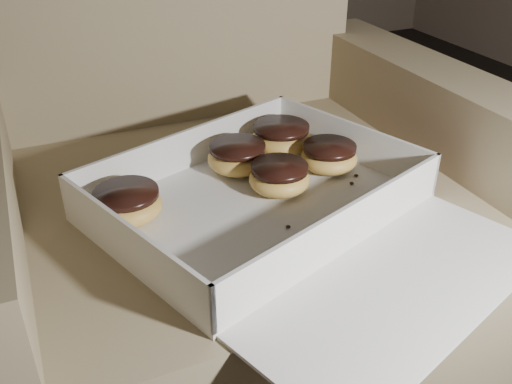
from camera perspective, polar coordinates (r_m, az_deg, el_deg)
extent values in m
cube|color=#837154|center=(1.04, -2.10, -8.60)|extent=(0.71, 0.71, 0.41)
cube|color=#837154|center=(0.96, -24.26, -10.37)|extent=(0.12, 0.71, 0.55)
cube|color=#837154|center=(1.17, 15.56, -0.96)|extent=(0.12, 0.71, 0.55)
cube|color=silver|center=(0.85, 0.00, -1.40)|extent=(0.53, 0.46, 0.01)
cube|color=silver|center=(0.94, -6.85, 4.31)|extent=(0.42, 0.16, 0.07)
cube|color=silver|center=(0.74, 8.74, -3.74)|extent=(0.42, 0.16, 0.07)
cube|color=silver|center=(0.72, -12.70, -5.13)|extent=(0.12, 0.31, 0.07)
cube|color=silver|center=(0.97, 9.34, 5.11)|extent=(0.12, 0.31, 0.07)
cube|color=#CB5177|center=(0.98, 9.51, 5.18)|extent=(0.11, 0.30, 0.06)
cube|color=silver|center=(0.72, 14.44, -9.29)|extent=(0.47, 0.32, 0.01)
ellipsoid|color=#E5B450|center=(0.93, 7.31, 3.38)|extent=(0.09, 0.09, 0.04)
cylinder|color=black|center=(0.92, 7.38, 4.45)|extent=(0.09, 0.09, 0.01)
ellipsoid|color=#E5B450|center=(0.81, -12.73, -1.37)|extent=(0.10, 0.10, 0.05)
cylinder|color=black|center=(0.80, -12.89, -0.13)|extent=(0.09, 0.09, 0.01)
ellipsoid|color=#E5B450|center=(0.99, 2.53, 5.32)|extent=(0.10, 0.10, 0.05)
cylinder|color=black|center=(0.98, 2.56, 6.46)|extent=(0.10, 0.10, 0.01)
ellipsoid|color=#E5B450|center=(0.86, 2.35, 1.30)|extent=(0.09, 0.09, 0.04)
cylinder|color=black|center=(0.85, 2.38, 2.44)|extent=(0.09, 0.09, 0.01)
ellipsoid|color=#E5B450|center=(0.92, -1.86, 3.36)|extent=(0.10, 0.10, 0.05)
cylinder|color=black|center=(0.91, -1.88, 4.50)|extent=(0.09, 0.09, 0.01)
ellipsoid|color=black|center=(0.93, 9.99, 1.65)|extent=(0.01, 0.01, 0.00)
ellipsoid|color=black|center=(0.82, 9.88, -2.57)|extent=(0.01, 0.01, 0.00)
ellipsoid|color=black|center=(0.90, 9.55, 0.88)|extent=(0.01, 0.01, 0.00)
ellipsoid|color=black|center=(0.79, 3.23, -3.49)|extent=(0.01, 0.01, 0.00)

